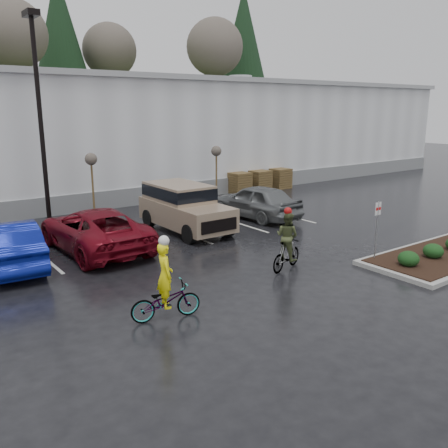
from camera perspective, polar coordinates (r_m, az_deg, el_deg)
ground at (r=14.79m, az=9.32°, el=-7.53°), size 120.00×120.00×0.00m
warehouse at (r=33.13m, az=-18.96°, el=10.16°), size 60.50×15.50×7.20m
lamppost at (r=22.38m, az=-21.41°, el=13.79°), size 0.50×1.00×9.22m
sapling_mid at (r=24.24m, az=-15.69°, el=7.12°), size 0.60×0.60×3.20m
sapling_east at (r=27.75m, az=-0.93°, el=8.42°), size 0.60×0.60×3.20m
pallet_stack_a at (r=30.29m, az=1.87°, el=4.95°), size 1.20×1.20×1.35m
pallet_stack_b at (r=31.35m, az=4.33°, el=5.22°), size 1.20×1.20×1.35m
pallet_stack_c at (r=32.54m, az=6.76°, el=5.48°), size 1.20×1.20×1.35m
shrub_a at (r=17.09m, az=21.31°, el=-3.92°), size 0.70×0.70×0.52m
shrub_b at (r=18.33m, az=23.87°, el=-2.99°), size 0.70×0.70×0.52m
fire_lane_sign at (r=17.31m, az=17.92°, el=-0.00°), size 0.30×0.05×2.20m
car_blue at (r=17.71m, az=-24.50°, el=-2.27°), size 2.07×5.03×1.62m
car_red at (r=18.71m, az=-15.31°, el=-0.65°), size 2.86×5.98×1.64m
suv_tan at (r=20.93m, az=-4.61°, el=1.89°), size 2.20×5.10×2.06m
car_grey at (r=23.50m, az=3.85°, el=2.76°), size 2.40×5.10×1.69m
cyclist_hivis at (r=12.38m, az=-7.05°, el=-8.31°), size 1.95×1.02×2.24m
cyclist_olive at (r=16.05m, az=7.56°, el=-2.75°), size 1.73×0.95×2.15m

